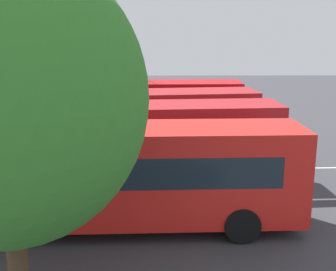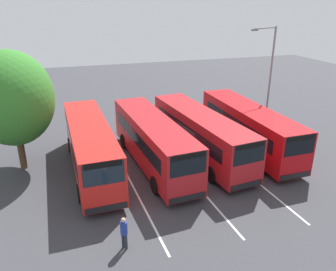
{
  "view_description": "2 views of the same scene",
  "coord_description": "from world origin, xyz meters",
  "px_view_note": "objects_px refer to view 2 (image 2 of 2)",
  "views": [
    {
      "loc": [
        0.85,
        -18.67,
        6.21
      ],
      "look_at": [
        1.06,
        -0.62,
        1.78
      ],
      "focal_mm": 46.88,
      "sensor_mm": 36.0,
      "label": 1
    },
    {
      "loc": [
        20.02,
        -7.04,
        10.51
      ],
      "look_at": [
        -0.77,
        -0.36,
        1.74
      ],
      "focal_mm": 35.76,
      "sensor_mm": 36.0,
      "label": 2
    }
  ],
  "objects_px": {
    "bus_far_left": "(90,146)",
    "bus_far_right": "(249,127)",
    "bus_center_right": "(200,133)",
    "depot_tree": "(12,99)",
    "street_lamp": "(269,75)",
    "bus_center_left": "(153,140)",
    "pedestrian": "(124,231)"
  },
  "relations": [
    {
      "from": "bus_far_left",
      "to": "bus_center_left",
      "type": "bearing_deg",
      "value": 83.09
    },
    {
      "from": "bus_center_left",
      "to": "bus_far_right",
      "type": "height_order",
      "value": "same"
    },
    {
      "from": "street_lamp",
      "to": "pedestrian",
      "type": "bearing_deg",
      "value": 18.63
    },
    {
      "from": "bus_far_left",
      "to": "bus_center_right",
      "type": "distance_m",
      "value": 7.64
    },
    {
      "from": "bus_far_left",
      "to": "depot_tree",
      "type": "xyz_separation_m",
      "value": [
        -1.88,
        -4.38,
        3.03
      ]
    },
    {
      "from": "bus_center_right",
      "to": "bus_far_left",
      "type": "bearing_deg",
      "value": -97.43
    },
    {
      "from": "pedestrian",
      "to": "bus_far_right",
      "type": "bearing_deg",
      "value": -10.47
    },
    {
      "from": "depot_tree",
      "to": "bus_center_right",
      "type": "bearing_deg",
      "value": 80.31
    },
    {
      "from": "bus_center_right",
      "to": "bus_far_right",
      "type": "relative_size",
      "value": 1.01
    },
    {
      "from": "bus_far_right",
      "to": "depot_tree",
      "type": "xyz_separation_m",
      "value": [
        -1.93,
        -15.97,
        3.03
      ]
    },
    {
      "from": "bus_center_left",
      "to": "bus_far_right",
      "type": "distance_m",
      "value": 7.5
    },
    {
      "from": "pedestrian",
      "to": "bus_far_left",
      "type": "bearing_deg",
      "value": 47.47
    },
    {
      "from": "bus_far_right",
      "to": "street_lamp",
      "type": "xyz_separation_m",
      "value": [
        -2.67,
        3.05,
        3.2
      ]
    },
    {
      "from": "bus_far_left",
      "to": "bus_far_right",
      "type": "bearing_deg",
      "value": 88.1
    },
    {
      "from": "bus_center_left",
      "to": "street_lamp",
      "type": "xyz_separation_m",
      "value": [
        -3.0,
        10.54,
        3.2
      ]
    },
    {
      "from": "street_lamp",
      "to": "depot_tree",
      "type": "xyz_separation_m",
      "value": [
        0.74,
        -19.02,
        -0.17
      ]
    },
    {
      "from": "bus_center_right",
      "to": "depot_tree",
      "type": "height_order",
      "value": "depot_tree"
    },
    {
      "from": "bus_far_left",
      "to": "street_lamp",
      "type": "relative_size",
      "value": 1.29
    },
    {
      "from": "bus_far_left",
      "to": "bus_center_right",
      "type": "relative_size",
      "value": 0.99
    },
    {
      "from": "street_lamp",
      "to": "depot_tree",
      "type": "height_order",
      "value": "street_lamp"
    },
    {
      "from": "bus_far_left",
      "to": "street_lamp",
      "type": "distance_m",
      "value": 15.21
    },
    {
      "from": "street_lamp",
      "to": "bus_far_left",
      "type": "bearing_deg",
      "value": -8.63
    },
    {
      "from": "bus_center_right",
      "to": "depot_tree",
      "type": "bearing_deg",
      "value": -105.83
    },
    {
      "from": "pedestrian",
      "to": "street_lamp",
      "type": "height_order",
      "value": "street_lamp"
    },
    {
      "from": "street_lamp",
      "to": "bus_center_right",
      "type": "bearing_deg",
      "value": 2.96
    },
    {
      "from": "bus_center_left",
      "to": "bus_center_right",
      "type": "distance_m",
      "value": 3.55
    },
    {
      "from": "bus_center_left",
      "to": "pedestrian",
      "type": "relative_size",
      "value": 6.88
    },
    {
      "from": "bus_center_left",
      "to": "depot_tree",
      "type": "relative_size",
      "value": 1.44
    },
    {
      "from": "bus_center_left",
      "to": "pedestrian",
      "type": "bearing_deg",
      "value": -28.43
    },
    {
      "from": "bus_far_left",
      "to": "bus_far_right",
      "type": "xyz_separation_m",
      "value": [
        0.05,
        11.59,
        0.0
      ]
    },
    {
      "from": "bus_far_right",
      "to": "pedestrian",
      "type": "bearing_deg",
      "value": -54.43
    },
    {
      "from": "bus_far_right",
      "to": "depot_tree",
      "type": "bearing_deg",
      "value": -97.62
    }
  ]
}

